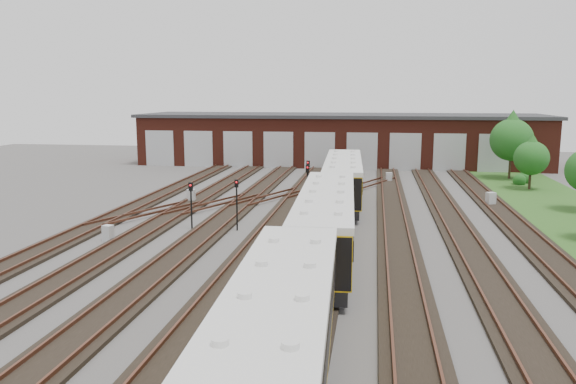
# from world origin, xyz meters

# --- Properties ---
(ground) EXTENTS (120.00, 120.00, 0.00)m
(ground) POSITION_xyz_m (0.00, 0.00, 0.00)
(ground) COLOR #43413E
(ground) RESTS_ON ground
(track_network) EXTENTS (30.40, 70.00, 0.33)m
(track_network) POSITION_xyz_m (-0.17, 0.59, 0.11)
(track_network) COLOR black
(track_network) RESTS_ON ground
(maintenance_shed) EXTENTS (51.00, 12.50, 6.35)m
(maintenance_shed) POSITION_xyz_m (-0.01, 39.97, 3.20)
(maintenance_shed) COLOR #571F15
(maintenance_shed) RESTS_ON ground
(grass_verge) EXTENTS (8.00, 55.00, 0.05)m
(grass_verge) POSITION_xyz_m (19.00, 10.00, 0.03)
(grass_verge) COLOR #234F1A
(grass_verge) RESTS_ON ground
(metro_train) EXTENTS (3.57, 48.12, 3.31)m
(metro_train) POSITION_xyz_m (2.00, -2.94, 2.02)
(metro_train) COLOR black
(metro_train) RESTS_ON ground
(signal_mast_0) EXTENTS (0.30, 0.28, 3.13)m
(signal_mast_0) POSITION_xyz_m (-7.40, 2.43, 2.02)
(signal_mast_0) COLOR black
(signal_mast_0) RESTS_ON ground
(signal_mast_1) EXTENTS (0.28, 0.26, 3.38)m
(signal_mast_1) POSITION_xyz_m (-4.33, 2.50, 2.15)
(signal_mast_1) COLOR black
(signal_mast_1) RESTS_ON ground
(signal_mast_2) EXTENTS (0.29, 0.27, 3.18)m
(signal_mast_2) POSITION_xyz_m (-1.18, 15.38, 2.06)
(signal_mast_2) COLOR black
(signal_mast_2) RESTS_ON ground
(signal_mast_3) EXTENTS (0.30, 0.28, 3.56)m
(signal_mast_3) POSITION_xyz_m (-0.50, 9.30, 2.27)
(signal_mast_3) COLOR black
(signal_mast_3) RESTS_ON ground
(relay_cabinet_0) EXTENTS (0.69, 0.62, 0.97)m
(relay_cabinet_0) POSITION_xyz_m (-11.47, -1.29, 0.49)
(relay_cabinet_0) COLOR #B8BBBE
(relay_cabinet_0) RESTS_ON ground
(relay_cabinet_1) EXTENTS (0.68, 0.59, 1.07)m
(relay_cabinet_1) POSITION_xyz_m (-10.47, 11.49, 0.54)
(relay_cabinet_1) COLOR #B8BBBE
(relay_cabinet_1) RESTS_ON ground
(relay_cabinet_2) EXTENTS (0.82, 0.75, 1.13)m
(relay_cabinet_2) POSITION_xyz_m (1.12, 4.90, 0.56)
(relay_cabinet_2) COLOR #B8BBBE
(relay_cabinet_2) RESTS_ON ground
(relay_cabinet_3) EXTENTS (0.67, 0.59, 0.98)m
(relay_cabinet_3) POSITION_xyz_m (5.99, 24.85, 0.49)
(relay_cabinet_3) COLOR #B8BBBE
(relay_cabinet_3) RESTS_ON ground
(relay_cabinet_4) EXTENTS (0.81, 0.75, 1.09)m
(relay_cabinet_4) POSITION_xyz_m (13.79, 13.64, 0.55)
(relay_cabinet_4) COLOR #B8BBBE
(relay_cabinet_4) RESTS_ON ground
(tree_0) EXTENTS (4.39, 4.39, 7.28)m
(tree_0) POSITION_xyz_m (18.60, 29.02, 4.68)
(tree_0) COLOR black
(tree_0) RESTS_ON ground
(tree_1) EXTENTS (3.17, 3.17, 5.25)m
(tree_1) POSITION_xyz_m (18.92, 22.25, 3.37)
(tree_1) COLOR black
(tree_1) RESTS_ON ground
(bush_1) EXTENTS (1.34, 1.34, 1.34)m
(bush_1) POSITION_xyz_m (19.46, 26.32, 0.67)
(bush_1) COLOR #154915
(bush_1) RESTS_ON ground
(bush_2) EXTENTS (1.26, 1.26, 1.26)m
(bush_2) POSITION_xyz_m (18.71, 25.10, 0.63)
(bush_2) COLOR #154915
(bush_2) RESTS_ON ground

